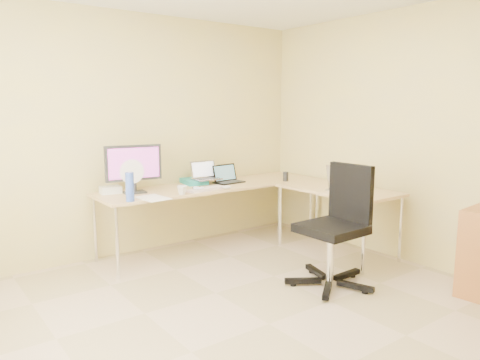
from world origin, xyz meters
TOP-DOWN VIEW (x-y plane):
  - floor at (0.00, 0.00)m, footprint 4.50×4.50m
  - wall_back at (0.00, 2.25)m, footprint 4.50×0.00m
  - wall_right at (2.10, 0.00)m, footprint 0.00×4.50m
  - desk_main at (0.72, 1.85)m, footprint 2.65×0.70m
  - desk_return at (1.70, 0.85)m, footprint 0.70×1.30m
  - monitor at (-0.19, 1.92)m, footprint 0.60×0.25m
  - book_stack at (0.59, 2.05)m, footprint 0.29×0.36m
  - laptop_center at (0.70, 1.93)m, footprint 0.33×0.26m
  - laptop_black at (0.96, 1.86)m, footprint 0.36×0.28m
  - keyboard at (0.49, 1.63)m, footprint 0.48×0.21m
  - mouse at (0.71, 1.55)m, footprint 0.10×0.07m
  - mug at (0.16, 1.55)m, footprint 0.12×0.12m
  - cd_stack at (0.40, 1.65)m, footprint 0.15×0.15m
  - water_bottle at (-0.40, 1.55)m, footprint 0.09×0.09m
  - papers at (-0.17, 1.55)m, footprint 0.27×0.36m
  - white_box at (-0.40, 2.05)m, footprint 0.22×0.17m
  - desk_fan at (-0.22, 1.96)m, footprint 0.29×0.29m
  - black_cup at (1.57, 1.55)m, footprint 0.07×0.07m
  - laptop_return at (1.65, 0.74)m, footprint 0.39×0.34m
  - office_chair at (0.93, 0.25)m, footprint 0.68×0.68m

SIDE VIEW (x-z plane):
  - floor at x=0.00m, z-range 0.00..0.00m
  - desk_main at x=0.72m, z-range 0.00..0.73m
  - desk_return at x=1.70m, z-range 0.00..0.73m
  - office_chair at x=0.93m, z-range -0.05..1.05m
  - papers at x=-0.17m, z-range 0.73..0.74m
  - keyboard at x=0.49m, z-range 0.73..0.75m
  - cd_stack at x=0.40m, z-range 0.73..0.76m
  - mouse at x=0.71m, z-range 0.73..0.77m
  - book_stack at x=0.59m, z-range 0.73..0.78m
  - white_box at x=-0.40m, z-range 0.73..0.80m
  - mug at x=0.16m, z-range 0.73..0.82m
  - black_cup at x=1.57m, z-range 0.73..0.84m
  - laptop_black at x=0.96m, z-range 0.73..0.94m
  - laptop_return at x=1.65m, z-range 0.73..0.95m
  - water_bottle at x=-0.40m, z-range 0.73..1.00m
  - laptop_center at x=0.70m, z-range 0.78..0.99m
  - desk_fan at x=-0.22m, z-range 0.73..1.05m
  - monitor at x=-0.19m, z-range 0.73..1.23m
  - wall_back at x=0.00m, z-range -0.95..3.55m
  - wall_right at x=2.10m, z-range -0.95..3.55m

